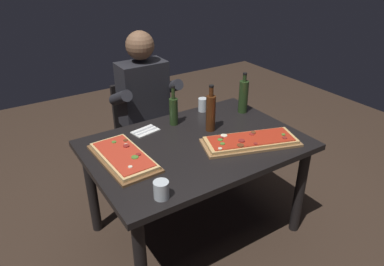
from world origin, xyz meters
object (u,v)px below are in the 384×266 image
at_px(pizza_rectangular_left, 123,157).
at_px(vinegar_bottle_green, 243,96).
at_px(wine_bottle_dark, 174,110).
at_px(pizza_rectangular_front, 251,141).
at_px(seated_diner, 147,105).
at_px(dining_table, 196,155).
at_px(tumbler_near_camera, 161,190).
at_px(diner_chair, 142,128).
at_px(oil_bottle_amber, 211,112).
at_px(tumbler_far_side, 203,105).

distance_m(pizza_rectangular_left, vinegar_bottle_green, 1.08).
relative_size(wine_bottle_dark, vinegar_bottle_green, 0.93).
relative_size(pizza_rectangular_front, seated_diner, 0.51).
relative_size(dining_table, vinegar_bottle_green, 4.44).
distance_m(dining_table, wine_bottle_dark, 0.38).
bearing_deg(seated_diner, tumbler_near_camera, -112.81).
bearing_deg(pizza_rectangular_left, vinegar_bottle_green, 8.29).
relative_size(dining_table, pizza_rectangular_front, 2.07).
bearing_deg(dining_table, diner_chair, 89.72).
relative_size(pizza_rectangular_left, oil_bottle_amber, 1.62).
bearing_deg(vinegar_bottle_green, diner_chair, 131.87).
distance_m(pizza_rectangular_left, diner_chair, 0.97).
xyz_separation_m(pizza_rectangular_left, tumbler_far_side, (0.81, 0.34, 0.03)).
distance_m(dining_table, tumbler_far_side, 0.53).
distance_m(dining_table, diner_chair, 0.87).
distance_m(oil_bottle_amber, tumbler_near_camera, 0.82).
height_order(pizza_rectangular_left, diner_chair, diner_chair).
height_order(pizza_rectangular_left, tumbler_near_camera, tumbler_near_camera).
bearing_deg(seated_diner, wine_bottle_dark, -88.22).
relative_size(pizza_rectangular_front, oil_bottle_amber, 2.04).
distance_m(pizza_rectangular_front, tumbler_far_side, 0.61).
bearing_deg(pizza_rectangular_front, tumbler_far_side, 86.72).
distance_m(pizza_rectangular_left, oil_bottle_amber, 0.68).
bearing_deg(tumbler_far_side, diner_chair, 125.17).
distance_m(tumbler_near_camera, seated_diner, 1.22).
bearing_deg(diner_chair, oil_bottle_amber, -76.55).
height_order(oil_bottle_amber, diner_chair, oil_bottle_amber).
bearing_deg(vinegar_bottle_green, pizza_rectangular_left, -171.71).
relative_size(oil_bottle_amber, tumbler_near_camera, 3.46).
relative_size(pizza_rectangular_front, vinegar_bottle_green, 2.15).
xyz_separation_m(oil_bottle_amber, diner_chair, (-0.18, 0.76, -0.39)).
height_order(dining_table, vinegar_bottle_green, vinegar_bottle_green).
xyz_separation_m(pizza_rectangular_left, tumbler_near_camera, (0.02, -0.45, 0.03)).
xyz_separation_m(dining_table, oil_bottle_amber, (0.19, 0.10, 0.23)).
bearing_deg(diner_chair, wine_bottle_dark, -88.62).
height_order(vinegar_bottle_green, diner_chair, vinegar_bottle_green).
relative_size(dining_table, seated_diner, 1.05).
height_order(oil_bottle_amber, vinegar_bottle_green, oil_bottle_amber).
xyz_separation_m(wine_bottle_dark, seated_diner, (-0.01, 0.42, -0.11)).
xyz_separation_m(dining_table, tumbler_far_side, (0.32, 0.40, 0.14)).
height_order(oil_bottle_amber, seated_diner, seated_diner).
xyz_separation_m(tumbler_near_camera, seated_diner, (0.47, 1.12, -0.05)).
distance_m(pizza_rectangular_front, oil_bottle_amber, 0.34).
xyz_separation_m(vinegar_bottle_green, tumbler_near_camera, (-1.04, -0.60, -0.08)).
height_order(wine_bottle_dark, vinegar_bottle_green, vinegar_bottle_green).
bearing_deg(dining_table, vinegar_bottle_green, 20.69).
xyz_separation_m(pizza_rectangular_left, diner_chair, (0.49, 0.79, -0.27)).
bearing_deg(diner_chair, vinegar_bottle_green, -48.13).
relative_size(wine_bottle_dark, diner_chair, 0.34).
distance_m(pizza_rectangular_front, seated_diner, 0.98).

